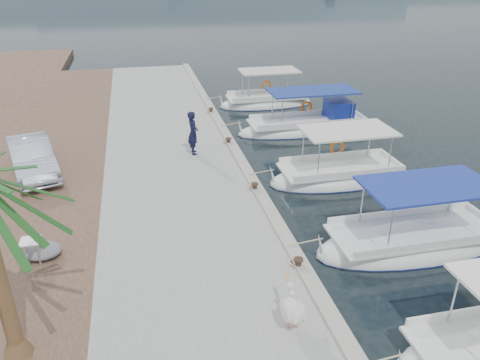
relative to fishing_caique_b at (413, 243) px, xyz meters
name	(u,v)px	position (x,y,z in m)	size (l,w,h in m)	color
ground	(274,221)	(-3.95, 2.54, -0.12)	(400.00, 400.00, 0.00)	black
concrete_quay	(176,167)	(-6.95, 7.54, 0.13)	(6.00, 40.00, 0.50)	#969590
quay_curb	(238,155)	(-4.17, 7.54, 0.44)	(0.44, 40.00, 0.12)	#A39F91
cobblestone_strip	(55,178)	(-11.95, 7.54, 0.13)	(4.00, 40.00, 0.50)	brown
fishing_caique_b	(413,243)	(0.00, 0.00, 0.00)	(6.72, 2.46, 2.83)	white
fishing_caique_c	(339,177)	(-0.27, 5.25, 0.00)	(6.17, 2.42, 2.83)	white
fishing_caique_d	(309,127)	(0.63, 11.38, 0.06)	(7.76, 2.32, 2.83)	white
fishing_caique_e	(266,103)	(-0.35, 16.54, 0.00)	(6.02, 2.28, 2.83)	white
mooring_bollards	(255,187)	(-4.30, 4.04, 0.57)	(0.28, 20.28, 0.33)	black
pelican	(292,309)	(-5.22, -3.13, 0.91)	(0.56, 1.35, 1.05)	tan
fisherman	(193,133)	(-6.04, 8.32, 1.36)	(0.71, 0.47, 1.96)	black
parked_car	(32,157)	(-12.70, 7.58, 1.10)	(1.53, 4.40, 1.45)	silver
tarp_bundle	(43,251)	(-11.47, 1.25, 0.58)	(1.10, 0.90, 0.40)	slate
folding_table	(31,247)	(-11.69, 1.04, 0.90)	(0.55, 0.55, 0.73)	silver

